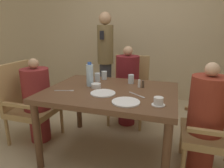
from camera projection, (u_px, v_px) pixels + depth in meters
The scene contains 22 objects.
ground_plane at pixel (111, 152), 2.27m from camera, with size 16.00×16.00×0.00m, color tan.
wall_back at pixel (144, 26), 3.79m from camera, with size 8.00×0.06×2.80m.
dining_table at pixel (111, 98), 2.09m from camera, with size 1.34×1.01×0.75m.
chair_left_side at pixel (27, 101), 2.45m from camera, with size 0.52×0.52×0.97m.
diner_in_left_chair at pixel (37, 100), 2.39m from camera, with size 0.32×0.32×1.03m.
chair_far_side at pixel (129, 88), 2.97m from camera, with size 0.52×0.52×0.97m.
diner_in_far_chair at pixel (127, 86), 2.81m from camera, with size 0.32×0.32×1.13m.
chair_right_side at pixel (223, 126), 1.82m from camera, with size 0.52×0.52×0.97m.
diner_in_right_chair at pixel (205, 119), 1.85m from camera, with size 0.32×0.32×1.08m.
standing_host at pixel (105, 57), 3.47m from camera, with size 0.28×0.31×1.62m.
plate_main_left at pixel (126, 102), 1.72m from camera, with size 0.25×0.25×0.01m.
plate_main_right at pixel (103, 93), 1.95m from camera, with size 0.25×0.25×0.01m.
teacup_with_saucer at pixel (158, 102), 1.65m from camera, with size 0.11×0.11×0.07m.
bowl_small at pixel (96, 86), 2.13m from camera, with size 0.10×0.10×0.05m.
water_bottle at pixel (90, 75), 2.18m from camera, with size 0.08×0.08×0.27m.
glass_tall_near at pixel (97, 77), 2.38m from camera, with size 0.07×0.07×0.10m.
glass_tall_mid at pixel (131, 79), 2.30m from camera, with size 0.07×0.07×0.10m.
glass_tall_far at pixel (104, 75), 2.47m from camera, with size 0.07×0.07×0.10m.
salt_shaker at pixel (139, 84), 2.15m from camera, with size 0.03×0.03×0.08m.
pepper_shaker at pixel (143, 84), 2.13m from camera, with size 0.03×0.03×0.08m.
fork_beside_plate at pixel (66, 91), 2.04m from camera, with size 0.19×0.07×0.00m.
knife_beside_plate at pixel (137, 95), 1.90m from camera, with size 0.18×0.14×0.00m.
Camera 1 is at (0.61, -1.87, 1.38)m, focal length 32.00 mm.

